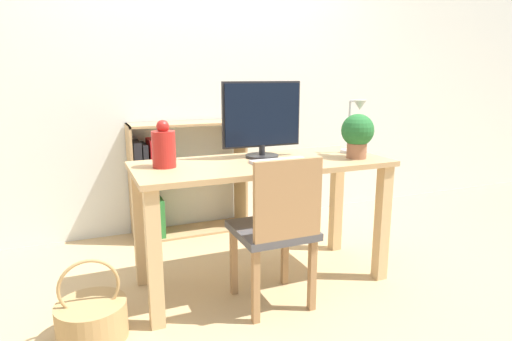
{
  "coord_description": "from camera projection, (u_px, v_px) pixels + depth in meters",
  "views": [
    {
      "loc": [
        -0.97,
        -2.22,
        1.23
      ],
      "look_at": [
        0.0,
        0.1,
        0.67
      ],
      "focal_mm": 30.0,
      "sensor_mm": 36.0,
      "label": 1
    }
  ],
  "objects": [
    {
      "name": "desk_lamp",
      "position": [
        355.0,
        121.0,
        2.65
      ],
      "size": [
        0.1,
        0.19,
        0.34
      ],
      "color": "#B7B7BC",
      "rests_on": "desk"
    },
    {
      "name": "vase",
      "position": [
        164.0,
        147.0,
        2.29
      ],
      "size": [
        0.13,
        0.13,
        0.26
      ],
      "color": "#B2231E",
      "rests_on": "desk"
    },
    {
      "name": "ground_plane",
      "position": [
        262.0,
        280.0,
        2.63
      ],
      "size": [
        10.0,
        10.0,
        0.0
      ],
      "primitive_type": "plane",
      "color": "tan"
    },
    {
      "name": "basket",
      "position": [
        92.0,
        318.0,
        2.03
      ],
      "size": [
        0.33,
        0.33,
        0.4
      ],
      "color": "tan",
      "rests_on": "ground_plane"
    },
    {
      "name": "bookshelf",
      "position": [
        167.0,
        185.0,
        3.3
      ],
      "size": [
        0.89,
        0.28,
        0.88
      ],
      "color": "tan",
      "rests_on": "ground_plane"
    },
    {
      "name": "potted_plant",
      "position": [
        357.0,
        133.0,
        2.53
      ],
      "size": [
        0.19,
        0.19,
        0.26
      ],
      "color": "#9E6647",
      "rests_on": "desk"
    },
    {
      "name": "keyboard",
      "position": [
        280.0,
        161.0,
        2.43
      ],
      "size": [
        0.33,
        0.13,
        0.02
      ],
      "color": "#B2B2B7",
      "rests_on": "desk"
    },
    {
      "name": "wall_back",
      "position": [
        204.0,
        67.0,
        3.4
      ],
      "size": [
        8.0,
        0.05,
        2.6
      ],
      "color": "silver",
      "rests_on": "ground_plane"
    },
    {
      "name": "monitor",
      "position": [
        262.0,
        118.0,
        2.54
      ],
      "size": [
        0.5,
        0.2,
        0.45
      ],
      "color": "#232326",
      "rests_on": "desk"
    },
    {
      "name": "chair",
      "position": [
        277.0,
        227.0,
        2.23
      ],
      "size": [
        0.4,
        0.4,
        0.84
      ],
      "rotation": [
        0.0,
        0.0,
        0.05
      ],
      "color": "#4C4C51",
      "rests_on": "ground_plane"
    },
    {
      "name": "desk",
      "position": [
        263.0,
        185.0,
        2.5
      ],
      "size": [
        1.47,
        0.61,
        0.75
      ],
      "color": "tan",
      "rests_on": "ground_plane"
    }
  ]
}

